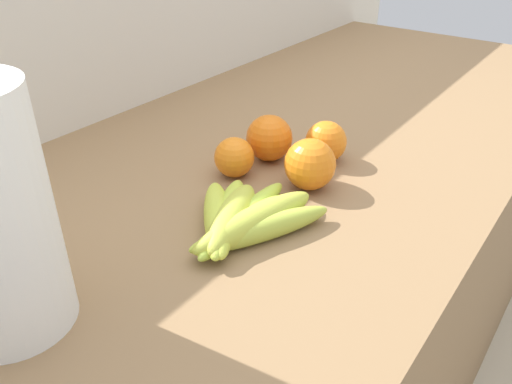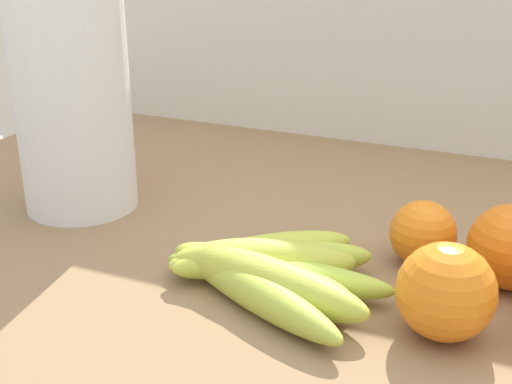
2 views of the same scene
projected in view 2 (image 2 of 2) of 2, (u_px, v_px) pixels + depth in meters
banana_bunch at (265, 270)px, 0.60m from camera, size 0.21×0.20×0.04m
orange_front at (446, 292)px, 0.53m from camera, size 0.08×0.08×0.08m
orange_back_left at (511, 246)px, 0.60m from camera, size 0.08×0.08×0.08m
orange_far_right at (423, 233)px, 0.64m from camera, size 0.06×0.06×0.06m
paper_towel_roll at (72, 96)px, 0.74m from camera, size 0.13×0.13×0.29m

